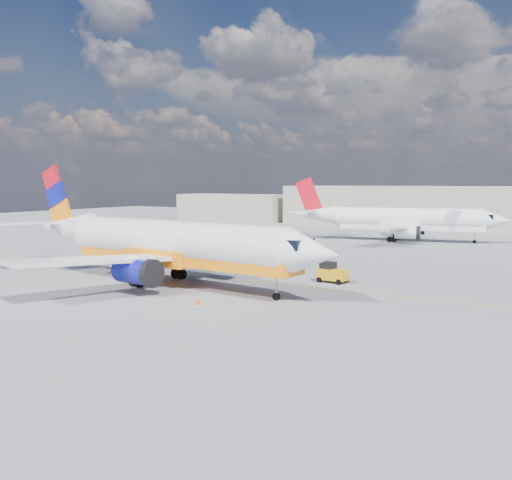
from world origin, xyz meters
The scene contains 8 objects.
ground centered at (0.00, 0.00, 0.00)m, with size 240.00×240.00×0.00m, color slate.
taxi_line centered at (0.00, 3.00, 0.01)m, with size 70.00×0.15×0.01m, color yellow.
terminal_main centered at (5.00, 75.00, 4.00)m, with size 70.00×14.00×8.00m, color #BAB2A0.
terminal_annex centered at (-45.00, 72.00, 3.00)m, with size 26.00×10.00×6.00m, color #BAB2A0.
main_jet centered at (-4.09, -1.95, 3.52)m, with size 34.80×27.38×10.55m.
second_jet centered at (2.51, 44.14, 3.18)m, with size 31.62×24.52×9.54m.
gse_tug centered at (7.86, 5.98, 0.84)m, with size 2.64×1.81×1.78m.
traffic_cone centered at (3.51, -7.76, 0.31)m, with size 0.45×0.45×0.64m.
Camera 1 is at (27.24, -39.61, 8.66)m, focal length 40.00 mm.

